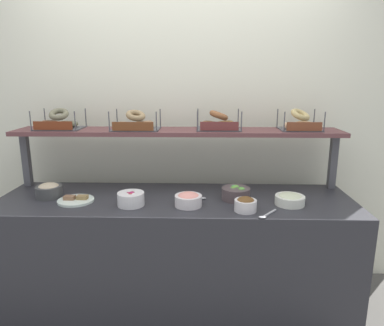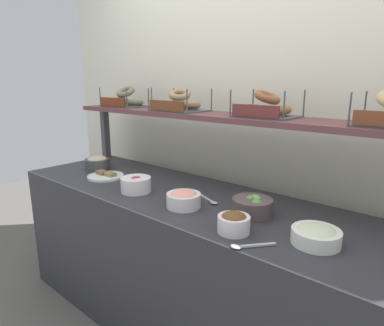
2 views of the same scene
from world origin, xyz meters
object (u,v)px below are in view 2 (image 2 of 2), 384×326
Objects in this scene: bowl_chocolate_spread at (234,222)px; bagel_basket_cinnamon_raisin at (266,108)px; bowl_lox_spread at (184,199)px; bowl_veggie_mix at (253,206)px; serving_spoon_by_edge at (246,246)px; serving_spoon_near_plate at (210,201)px; bagel_basket_poppy at (125,100)px; bagel_basket_everything at (179,104)px; serving_plate_white at (106,176)px; bowl_scallion_spread at (316,235)px; bowl_tuna_salad at (98,163)px; bowl_beet_salad at (136,184)px.

bagel_basket_cinnamon_raisin is at bearing 106.67° from bowl_chocolate_spread.
bowl_veggie_mix is at bearing 23.46° from bowl_lox_spread.
bagel_basket_cinnamon_raisin is (-0.26, 0.59, 0.47)m from serving_spoon_by_edge.
bowl_veggie_mix is at bearing 116.75° from serving_spoon_by_edge.
serving_spoon_near_plate is 1.15m from bagel_basket_poppy.
serving_plate_white is at bearing -136.07° from bagel_basket_everything.
bowl_chocolate_spread reaches higher than serving_plate_white.
serving_plate_white is 0.72× the size of bagel_basket_poppy.
bowl_scallion_spread is at bearing 47.52° from serving_spoon_by_edge.
bowl_tuna_salad is at bearing 167.93° from serving_spoon_by_edge.
bagel_basket_everything is at bearing -2.07° from bagel_basket_poppy.
bowl_chocolate_spread is 0.22m from bowl_veggie_mix.
bagel_basket_cinnamon_raisin is (1.16, 0.01, -0.00)m from bagel_basket_poppy.
bagel_basket_poppy is at bearing 120.93° from serving_plate_white.
serving_spoon_by_edge is 0.80m from bagel_basket_cinnamon_raisin.
bowl_beet_salad is at bearing -168.65° from bowl_veggie_mix.
bowl_beet_salad is at bearing -35.18° from bagel_basket_poppy.
bagel_basket_poppy reaches higher than bowl_scallion_spread.
bowl_beet_salad is 0.59m from bagel_basket_everything.
bowl_chocolate_spread is 0.37m from serving_spoon_near_plate.
serving_plate_white is at bearing 169.65° from serving_spoon_by_edge.
serving_spoon_near_plate is (0.80, 0.08, -0.00)m from serving_plate_white.
bowl_tuna_salad is at bearing 166.39° from bowl_beet_salad.
bowl_chocolate_spread is 0.14m from serving_spoon_by_edge.
bowl_lox_spread reaches higher than serving_plate_white.
bowl_veggie_mix is 1.10× the size of serving_spoon_near_plate.
bowl_tuna_salad is 1.27m from bagel_basket_cinnamon_raisin.
bowl_chocolate_spread is 0.72× the size of bowl_scallion_spread.
bowl_tuna_salad is 1.01× the size of bowl_lox_spread.
bagel_basket_cinnamon_raisin reaches higher than serving_spoon_near_plate.
bowl_tuna_salad reaches higher than bowl_lox_spread.
bowl_chocolate_spread is (0.72, -0.08, 0.00)m from bowl_beet_salad.
bowl_veggie_mix is 1.37m from bagel_basket_poppy.
bagel_basket_everything is (0.56, 0.25, 0.43)m from bowl_tuna_salad.
bagel_basket_everything is at bearing 134.84° from bowl_lox_spread.
bagel_basket_everything reaches higher than bowl_lox_spread.
bowl_scallion_spread reaches higher than serving_spoon_near_plate.
serving_spoon_by_edge is at bearing -33.03° from bagel_basket_everything.
bowl_scallion_spread is 0.56× the size of bagel_basket_everything.
bowl_beet_salad is 1.02m from bowl_scallion_spread.
bowl_chocolate_spread is at bearing -7.19° from serving_plate_white.
serving_spoon_near_plate is (-0.60, 0.10, -0.03)m from bowl_scallion_spread.
bowl_beet_salad is 0.37m from bowl_lox_spread.
serving_plate_white is at bearing -21.37° from bowl_tuna_salad.
bagel_basket_everything is (-0.75, 0.48, 0.43)m from bowl_chocolate_spread.
bowl_beet_salad is 0.91× the size of bowl_scallion_spread.
bagel_basket_everything is (0.35, 0.34, 0.47)m from serving_plate_white.
bagel_basket_poppy is at bearing 159.27° from bowl_chocolate_spread.
bagel_basket_everything is at bearing -177.32° from bagel_basket_cinnamon_raisin.
bagel_basket_poppy is (-1.42, 0.58, 0.47)m from serving_spoon_by_edge.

